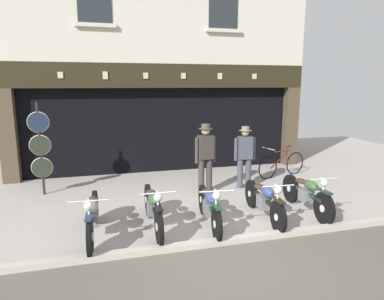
% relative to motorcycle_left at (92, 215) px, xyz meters
% --- Properties ---
extents(ground, '(21.11, 22.00, 0.18)m').
position_rel_motorcycle_left_xyz_m(ground, '(2.10, -1.90, -0.46)').
color(ground, '#A19992').
extents(shop_facade, '(9.41, 4.42, 6.84)m').
position_rel_motorcycle_left_xyz_m(shop_facade, '(2.10, 6.06, 1.38)').
color(shop_facade, black).
rests_on(shop_facade, ground).
extents(motorcycle_left, '(0.62, 2.04, 0.92)m').
position_rel_motorcycle_left_xyz_m(motorcycle_left, '(0.00, 0.00, 0.00)').
color(motorcycle_left, black).
rests_on(motorcycle_left, ground).
extents(motorcycle_center_left, '(0.62, 2.08, 0.92)m').
position_rel_motorcycle_left_xyz_m(motorcycle_center_left, '(1.10, 0.10, 0.01)').
color(motorcycle_center_left, black).
rests_on(motorcycle_center_left, ground).
extents(motorcycle_center, '(0.62, 1.92, 0.90)m').
position_rel_motorcycle_left_xyz_m(motorcycle_center, '(2.16, -0.07, -0.01)').
color(motorcycle_center, black).
rests_on(motorcycle_center, ground).
extents(motorcycle_center_right, '(0.62, 2.00, 0.90)m').
position_rel_motorcycle_left_xyz_m(motorcycle_center_right, '(3.34, -0.01, -0.01)').
color(motorcycle_center_right, black).
rests_on(motorcycle_center_right, ground).
extents(motorcycle_right, '(0.62, 1.97, 0.92)m').
position_rel_motorcycle_left_xyz_m(motorcycle_right, '(4.38, 0.09, 0.00)').
color(motorcycle_right, black).
rests_on(motorcycle_right, ground).
extents(salesman_left, '(0.56, 0.35, 1.75)m').
position_rel_motorcycle_left_xyz_m(salesman_left, '(2.71, 1.96, 0.55)').
color(salesman_left, '#38332D').
rests_on(salesman_left, ground).
extents(shopkeeper_center, '(0.55, 0.32, 1.64)m').
position_rel_motorcycle_left_xyz_m(shopkeeper_center, '(3.82, 2.08, 0.48)').
color(shopkeeper_center, '#3D424C').
rests_on(shopkeeper_center, ground).
extents(tyre_sign_pole, '(0.51, 0.06, 2.29)m').
position_rel_motorcycle_left_xyz_m(tyre_sign_pole, '(-1.22, 2.86, 0.81)').
color(tyre_sign_pole, '#232328').
rests_on(tyre_sign_pole, ground).
extents(advert_board_near, '(0.77, 0.03, 1.00)m').
position_rel_motorcycle_left_xyz_m(advert_board_near, '(3.51, 4.48, 1.47)').
color(advert_board_near, silver).
extents(leaning_bicycle, '(1.74, 0.63, 0.94)m').
position_rel_motorcycle_left_xyz_m(leaning_bicycle, '(5.38, 2.85, -0.05)').
color(leaning_bicycle, black).
rests_on(leaning_bicycle, ground).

